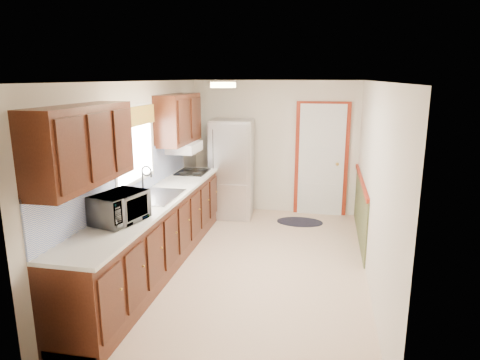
% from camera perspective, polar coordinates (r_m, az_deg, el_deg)
% --- Properties ---
extents(room_shell, '(3.20, 5.20, 2.52)m').
position_cam_1_polar(room_shell, '(5.42, 1.42, 0.23)').
color(room_shell, beige).
rests_on(room_shell, ground).
extents(kitchen_run, '(0.63, 4.00, 2.20)m').
position_cam_1_polar(kitchen_run, '(5.60, -11.70, -3.75)').
color(kitchen_run, '#39170D').
rests_on(kitchen_run, ground).
extents(back_wall_trim, '(1.12, 2.30, 2.08)m').
position_cam_1_polar(back_wall_trim, '(7.57, 11.80, 1.37)').
color(back_wall_trim, maroon).
rests_on(back_wall_trim, ground).
extents(ceiling_fixture, '(0.30, 0.30, 0.06)m').
position_cam_1_polar(ceiling_fixture, '(5.14, -2.27, 12.55)').
color(ceiling_fixture, '#FFD88C').
rests_on(ceiling_fixture, room_shell).
extents(microwave, '(0.45, 0.64, 0.39)m').
position_cam_1_polar(microwave, '(4.71, -15.77, -3.16)').
color(microwave, white).
rests_on(microwave, kitchen_run).
extents(refrigerator, '(0.78, 0.76, 1.73)m').
position_cam_1_polar(refrigerator, '(7.59, -1.07, 1.52)').
color(refrigerator, '#B7B7BC').
rests_on(refrigerator, ground).
extents(rug, '(0.79, 0.51, 0.01)m').
position_cam_1_polar(rug, '(7.51, 7.97, -5.55)').
color(rug, black).
rests_on(rug, ground).
extents(cooktop, '(0.46, 0.56, 0.02)m').
position_cam_1_polar(cooktop, '(6.99, -6.35, 1.09)').
color(cooktop, black).
rests_on(cooktop, kitchen_run).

